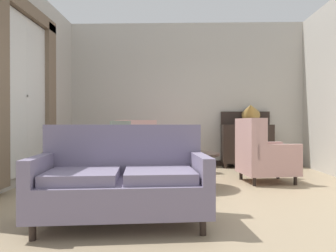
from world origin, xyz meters
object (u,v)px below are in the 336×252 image
porcelain_vase (188,142)px  armchair_near_sideboard (129,153)px  armchair_foreground_right (105,160)px  sideboard (247,143)px  armchair_far_left (172,151)px  coffee_table (188,159)px  settee (122,182)px  gramophone (250,111)px  armchair_near_window (262,155)px

porcelain_vase → armchair_near_sideboard: (-1.04, 0.89, -0.25)m
armchair_foreground_right → sideboard: size_ratio=0.82×
armchair_far_left → sideboard: sideboard is taller
coffee_table → sideboard: (1.39, 2.23, 0.10)m
settee → armchair_far_left: 3.31m
gramophone → armchair_near_window: bearing=-97.1°
armchair_near_window → armchair_far_left: size_ratio=1.00×
settee → gramophone: bearing=54.0°
settee → armchair_far_left: (0.45, 3.28, -0.00)m
coffee_table → porcelain_vase: 0.25m
armchair_near_window → gramophone: 1.83m
armchair_far_left → sideboard: 1.75m
settee → armchair_near_window: bearing=41.4°
armchair_near_sideboard → settee: bearing=52.4°
armchair_foreground_right → armchair_near_sideboard: size_ratio=0.90×
settee → porcelain_vase: bearing=60.6°
armchair_far_left → gramophone: size_ratio=1.76×
porcelain_vase → settee: settee is taller
coffee_table → armchair_near_sideboard: size_ratio=0.84×
coffee_table → gramophone: (1.44, 2.13, 0.79)m
sideboard → gramophone: bearing=-61.3°
coffee_table → settee: (-0.70, -1.65, -0.04)m
armchair_foreground_right → armchair_far_left: bearing=135.1°
coffee_table → porcelain_vase: porcelain_vase is taller
coffee_table → gramophone: gramophone is taller
porcelain_vase → sideboard: 2.61m
coffee_table → armchair_foreground_right: 1.24m
coffee_table → sideboard: sideboard is taller
settee → armchair_far_left: size_ratio=1.61×
armchair_near_window → armchair_foreground_right: 2.53m
armchair_foreground_right → armchair_far_left: armchair_foreground_right is taller
coffee_table → armchair_near_sideboard: armchair_near_sideboard is taller
armchair_foreground_right → sideboard: 3.48m
gramophone → settee: bearing=-119.6°
coffee_table → armchair_near_sideboard: (-1.03, 0.91, -0.01)m
armchair_near_window → coffee_table: bearing=102.5°
gramophone → armchair_far_left: bearing=-163.6°
armchair_foreground_right → gramophone: bearing=114.6°
armchair_near_sideboard → gramophone: gramophone is taller
porcelain_vase → gramophone: bearing=55.8°
porcelain_vase → sideboard: (1.38, 2.21, -0.15)m
armchair_far_left → gramophone: 1.95m
settee → sideboard: sideboard is taller
coffee_table → gramophone: 2.69m
coffee_table → armchair_far_left: bearing=98.8°
gramophone → armchair_foreground_right: bearing=-140.7°
porcelain_vase → armchair_near_window: (1.23, 0.47, -0.24)m
armchair_foreground_right → armchair_near_sideboard: bearing=153.4°
coffee_table → settee: settee is taller
armchair_foreground_right → sideboard: sideboard is taller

